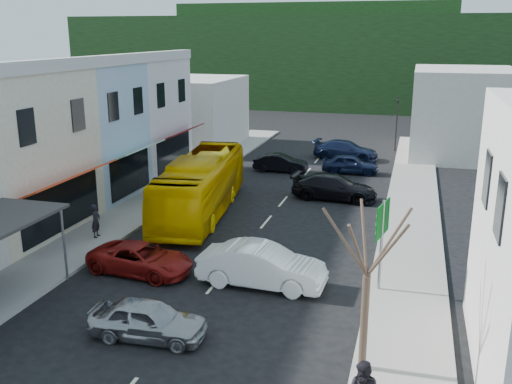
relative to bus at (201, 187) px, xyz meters
name	(u,v)px	position (x,y,z in m)	size (l,w,h in m)	color
ground	(216,282)	(3.85, -8.49, -1.55)	(120.00, 120.00, 0.00)	black
sidewalk_left	(154,200)	(-3.65, 1.51, -1.48)	(3.00, 52.00, 0.15)	gray
sidewalk_right	(411,221)	(11.35, 1.51, -1.48)	(3.00, 52.00, 0.15)	gray
shopfront_row	(22,147)	(-8.64, -3.49, 2.45)	(8.25, 30.00, 8.00)	beige
distant_block_left	(190,112)	(-8.15, 18.51, 1.45)	(8.00, 10.00, 6.00)	#B7B2A8
distant_block_right	(462,112)	(14.85, 21.51, 1.95)	(8.00, 12.00, 7.00)	#B7B2A8
hillside	(357,55)	(2.40, 56.61, 5.18)	(80.00, 26.00, 14.00)	black
bus	(201,187)	(0.00, 0.00, 0.00)	(2.50, 11.60, 3.10)	#EEB500
car_silver	(148,319)	(3.17, -13.20, -0.85)	(1.80, 4.40, 1.40)	#9E9EA3
car_white	(262,269)	(5.71, -8.23, -0.85)	(1.80, 4.40, 1.40)	white
car_red	(141,257)	(0.50, -8.40, -0.85)	(1.90, 4.60, 1.40)	maroon
car_black_near	(334,188)	(6.72, 4.85, -0.85)	(1.84, 4.50, 1.40)	black
car_navy_mid	(351,164)	(6.90, 11.81, -0.85)	(1.80, 4.40, 1.40)	black
car_black_far	(281,162)	(1.93, 10.98, -0.85)	(1.80, 4.40, 1.40)	black
car_navy_far	(346,151)	(5.97, 16.56, -0.85)	(1.84, 4.50, 1.40)	black
pedestrian_left	(96,220)	(-3.41, -5.36, -0.55)	(0.60, 0.40, 1.70)	black
direction_sign	(381,247)	(10.25, -7.62, 0.32)	(0.53, 1.69, 3.74)	#065012
street_tree	(367,276)	(10.15, -13.28, 1.55)	(2.48, 2.48, 6.20)	#36271E
traffic_signal	(397,124)	(9.65, 21.09, 0.75)	(0.70, 1.01, 4.60)	black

